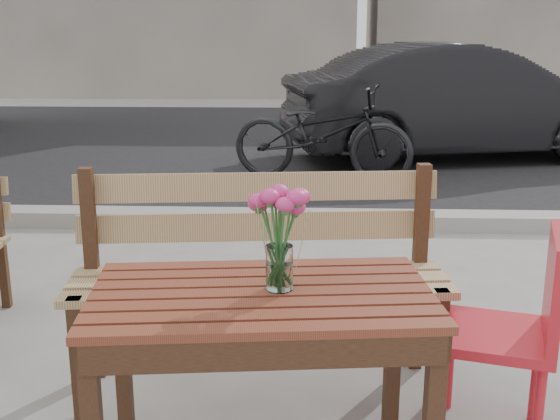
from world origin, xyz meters
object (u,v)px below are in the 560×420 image
Objects in this scene: main_vase at (279,225)px; bicycle at (322,133)px; main_table at (262,323)px; red_chair at (519,323)px; parked_car at (461,102)px.

bicycle is (0.22, 4.72, -0.42)m from main_vase.
main_table is 0.95m from red_chair.
bicycle reaches higher than main_table.
main_vase reaches higher than red_chair.
bicycle is at bearing 80.69° from main_table.
red_chair is at bearing -156.10° from bicycle.
red_chair is 0.45× the size of bicycle.
main_table is at bearing 150.49° from parked_car.
parked_car is (1.88, 6.03, 0.09)m from main_table.
parked_car is at bearing 66.70° from main_table.
main_table is 0.33m from main_vase.
bicycle reaches higher than red_chair.
main_table is at bearing -58.58° from red_chair.
main_vase reaches higher than main_table.
bicycle is (0.27, 4.74, -0.09)m from main_table.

